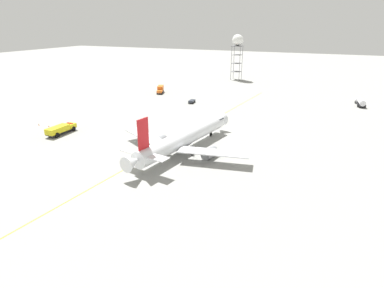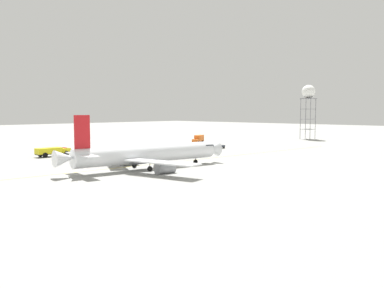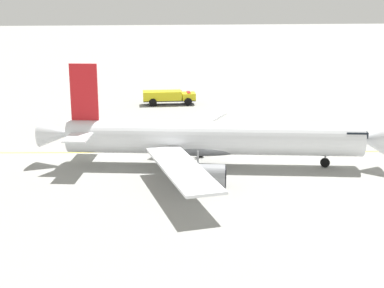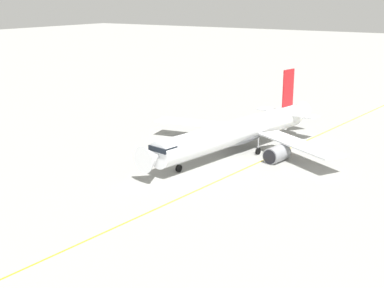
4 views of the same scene
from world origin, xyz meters
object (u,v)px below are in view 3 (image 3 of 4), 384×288
(airliner_main, at_px, (209,140))
(safety_cone_near, at_px, (183,95))
(safety_cone_mid, at_px, (181,91))
(fire_tender_truck, at_px, (168,96))

(airliner_main, distance_m, safety_cone_near, 46.38)
(safety_cone_near, distance_m, safety_cone_mid, 4.23)
(airliner_main, xyz_separation_m, safety_cone_mid, (-1.34, -50.50, -2.84))
(safety_cone_mid, bearing_deg, airliner_main, 88.48)
(airliner_main, distance_m, safety_cone_mid, 50.60)
(fire_tender_truck, distance_m, safety_cone_near, 9.21)
(airliner_main, bearing_deg, safety_cone_mid, 97.86)
(airliner_main, height_order, safety_cone_mid, airliner_main)
(airliner_main, relative_size, fire_tender_truck, 4.26)
(fire_tender_truck, relative_size, safety_cone_mid, 17.24)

